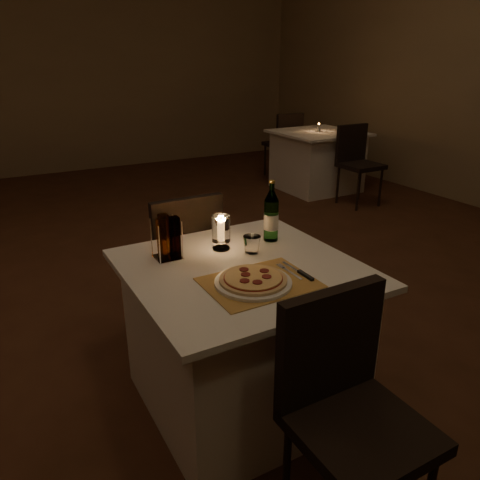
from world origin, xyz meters
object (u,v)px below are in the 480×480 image
chair_far (182,252)px  neighbor_table_right (317,161)px  chair_near (346,394)px  main_table (242,336)px  water_bottle (271,217)px  pizza (253,279)px  hurricane_candle (221,230)px  plate (253,282)px  tumbler (252,244)px

chair_far → neighbor_table_right: (2.83, 2.34, -0.18)m
chair_near → chair_far: size_ratio=1.00×
main_table → water_bottle: 0.61m
pizza → hurricane_candle: (0.06, 0.41, 0.07)m
plate → pizza: size_ratio=1.14×
chair_far → water_bottle: water_bottle is taller
chair_far → neighbor_table_right: chair_far is taller
water_bottle → plate: bearing=-130.7°
pizza → tumbler: bearing=60.3°
main_table → pizza: bearing=-105.5°
neighbor_table_right → pizza: bearing=-131.7°
chair_far → main_table: bearing=-90.0°
main_table → pizza: size_ratio=3.57×
plate → hurricane_candle: 0.42m
chair_near → pizza: bearing=95.3°
water_bottle → hurricane_candle: bearing=176.9°
chair_far → tumbler: bearing=-78.8°
main_table → water_bottle: size_ratio=3.20×
water_bottle → neighbor_table_right: water_bottle is taller
main_table → hurricane_candle: 0.52m
chair_near → neighbor_table_right: (2.83, 3.77, -0.18)m
chair_far → plate: chair_far is taller
pizza → water_bottle: 0.53m
chair_far → pizza: bearing=-93.2°
water_bottle → chair_near: bearing=-107.2°
tumbler → hurricane_candle: size_ratio=0.49×
plate → tumbler: tumbler is taller
pizza → neighbor_table_right: 4.35m
tumbler → neighbor_table_right: (2.71, 2.94, -0.41)m
chair_far → water_bottle: 0.66m
chair_far → pizza: (-0.05, -0.89, 0.22)m
pizza → tumbler: size_ratio=3.33×
pizza → water_bottle: water_bottle is taller
plate → pizza: pizza is taller
plate → water_bottle: bearing=49.3°
plate → main_table: bearing=74.5°
tumbler → water_bottle: 0.21m
chair_near → hurricane_candle: hurricane_candle is taller
plate → hurricane_candle: (0.06, 0.41, 0.09)m
pizza → tumbler: (0.17, 0.30, 0.01)m
chair_far → chair_near: bearing=-90.0°
chair_near → main_table: bearing=90.0°
main_table → pizza: pizza is taller
tumbler → plate: bearing=-119.7°
chair_far → pizza: chair_far is taller
chair_near → plate: (-0.05, 0.53, 0.20)m
hurricane_candle → neighbor_table_right: hurricane_candle is taller
hurricane_candle → chair_near: bearing=-90.7°
plate → chair_near: bearing=-84.7°
main_table → chair_far: 0.74m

